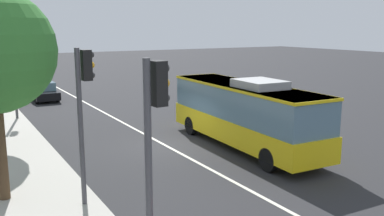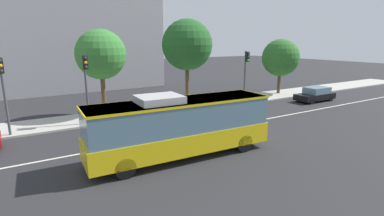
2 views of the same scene
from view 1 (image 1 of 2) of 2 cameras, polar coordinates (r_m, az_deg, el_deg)
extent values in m
plane|color=#28282B|center=(21.02, -3.70, -5.10)|extent=(160.00, 160.00, 0.00)
cube|color=#B2ADA3|center=(19.08, -23.08, -7.46)|extent=(80.00, 4.00, 0.14)
cube|color=silver|center=(21.02, -3.70, -5.09)|extent=(76.00, 0.16, 0.01)
cube|color=yellow|center=(20.57, 7.03, -2.71)|extent=(10.10, 2.92, 1.10)
cube|color=slate|center=(20.30, 7.12, 0.96)|extent=(9.89, 2.83, 1.58)
cube|color=yellow|center=(20.18, 7.17, 2.99)|extent=(9.99, 2.89, 0.12)
cube|color=#B2B2B2|center=(19.19, 9.24, 3.25)|extent=(2.27, 1.89, 0.36)
cylinder|color=black|center=(22.95, -0.12, -2.41)|extent=(1.01, 0.34, 1.00)
cylinder|color=black|center=(24.03, 4.53, -1.83)|extent=(1.01, 0.34, 1.00)
cylinder|color=black|center=(17.44, 10.43, -6.95)|extent=(1.01, 0.34, 1.00)
cylinder|color=black|center=(18.84, 15.72, -5.83)|extent=(1.01, 0.34, 1.00)
cube|color=black|center=(35.90, -19.61, 1.87)|extent=(4.52, 1.84, 0.60)
cube|color=slate|center=(36.06, -19.75, 2.90)|extent=(2.54, 1.68, 0.64)
cylinder|color=black|center=(34.63, -17.84, 1.32)|extent=(0.64, 0.23, 0.64)
cylinder|color=black|center=(34.34, -20.44, 1.08)|extent=(0.64, 0.23, 0.64)
cylinder|color=black|center=(37.53, -18.81, 1.98)|extent=(0.64, 0.23, 0.64)
cylinder|color=black|center=(37.27, -21.22, 1.76)|extent=(0.64, 0.23, 0.64)
cylinder|color=#47474C|center=(28.28, -23.10, 3.58)|extent=(0.16, 0.16, 5.20)
cube|color=black|center=(28.14, -22.84, 7.76)|extent=(0.34, 0.31, 0.96)
sphere|color=#2D2D2D|center=(28.13, -22.58, 8.44)|extent=(0.22, 0.22, 0.22)
sphere|color=#2D2D2D|center=(28.15, -22.53, 7.79)|extent=(0.22, 0.22, 0.22)
sphere|color=#1ED838|center=(28.16, -22.48, 7.14)|extent=(0.22, 0.22, 0.22)
cylinder|color=#47474C|center=(13.71, -14.91, -2.97)|extent=(0.16, 0.16, 5.20)
cube|color=black|center=(13.46, -14.20, 5.67)|extent=(0.33, 0.29, 0.96)
sphere|color=#2D2D2D|center=(13.48, -13.66, 7.07)|extent=(0.22, 0.22, 0.22)
sphere|color=#F9A514|center=(13.51, -13.60, 5.72)|extent=(0.22, 0.22, 0.22)
sphere|color=#2D2D2D|center=(13.54, -13.54, 4.37)|extent=(0.22, 0.22, 0.22)
cylinder|color=#47474C|center=(9.19, -5.92, -9.57)|extent=(0.16, 0.16, 5.20)
cube|color=black|center=(8.83, -4.59, 3.34)|extent=(0.34, 0.30, 0.96)
sphere|color=#2D2D2D|center=(8.87, -3.78, 5.47)|extent=(0.22, 0.22, 0.22)
sphere|color=#F9A514|center=(8.90, -3.75, 3.42)|extent=(0.22, 0.22, 0.22)
sphere|color=#2D2D2D|center=(8.95, -3.73, 1.39)|extent=(0.22, 0.22, 0.22)
cylinder|color=#4C3823|center=(15.21, -24.62, -5.39)|extent=(0.36, 0.36, 3.58)
camera|label=2|loc=(26.56, 41.05, 8.95)|focal=26.98mm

